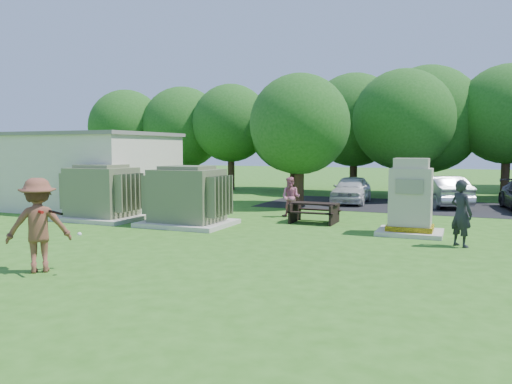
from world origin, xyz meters
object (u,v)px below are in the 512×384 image
at_px(person_at_picnic, 291,197).
at_px(transformer_right, 187,198).
at_px(car_silver_a, 440,191).
at_px(person_by_generator, 461,213).
at_px(generator_cabinet, 411,201).
at_px(batter, 38,225).
at_px(transformer_left, 102,194).
at_px(car_white, 351,189).
at_px(picnic_table, 314,210).

bearing_deg(person_at_picnic, transformer_right, -125.68).
relative_size(person_at_picnic, car_silver_a, 0.37).
distance_m(person_by_generator, car_silver_a, 10.03).
distance_m(person_by_generator, person_at_picnic, 7.20).
bearing_deg(generator_cabinet, batter, -130.74).
relative_size(transformer_left, transformer_right, 1.00).
relative_size(batter, person_by_generator, 1.11).
distance_m(generator_cabinet, person_by_generator, 2.09).
distance_m(person_at_picnic, car_silver_a, 8.09).
relative_size(transformer_right, car_silver_a, 0.70).
bearing_deg(transformer_right, car_white, 68.07).
height_order(picnic_table, person_by_generator, person_by_generator).
height_order(transformer_left, person_by_generator, transformer_left).
distance_m(transformer_right, generator_cabinet, 7.42).
bearing_deg(car_silver_a, transformer_left, 16.01).
height_order(generator_cabinet, car_silver_a, generator_cabinet).
xyz_separation_m(picnic_table, batter, (-3.48, -9.23, 0.57)).
xyz_separation_m(generator_cabinet, person_by_generator, (1.47, -1.48, -0.12)).
height_order(transformer_left, transformer_right, same).
height_order(generator_cabinet, car_white, generator_cabinet).
distance_m(transformer_right, picnic_table, 4.55).
bearing_deg(picnic_table, person_by_generator, -28.67).
distance_m(car_white, car_silver_a, 4.07).
height_order(picnic_table, car_silver_a, car_silver_a).
relative_size(transformer_left, generator_cabinet, 1.26).
distance_m(picnic_table, car_silver_a, 8.28).
xyz_separation_m(transformer_right, person_by_generator, (8.81, -0.40, -0.05)).
distance_m(transformer_right, car_white, 10.02).
height_order(transformer_left, picnic_table, transformer_left).
height_order(transformer_right, car_silver_a, transformer_right).
distance_m(picnic_table, batter, 9.88).
relative_size(transformer_left, batter, 1.47).
height_order(car_white, car_silver_a, car_silver_a).
distance_m(batter, person_at_picnic, 10.53).
xyz_separation_m(transformer_right, car_white, (3.74, 9.29, -0.30)).
distance_m(picnic_table, car_white, 7.01).
xyz_separation_m(transformer_right, car_silver_a, (7.81, 9.58, -0.27)).
relative_size(person_by_generator, person_at_picnic, 1.17).
xyz_separation_m(transformer_right, picnic_table, (3.90, 2.28, -0.52)).
relative_size(person_by_generator, car_white, 0.47).
relative_size(transformer_right, picnic_table, 1.76).
bearing_deg(picnic_table, person_at_picnic, 139.71).
bearing_deg(picnic_table, transformer_right, -149.65).
xyz_separation_m(transformer_right, batter, (0.42, -6.95, 0.05)).
bearing_deg(car_white, picnic_table, -91.61).
distance_m(batter, car_white, 16.58).
distance_m(transformer_right, person_by_generator, 8.82).
height_order(picnic_table, person_at_picnic, person_at_picnic).
bearing_deg(generator_cabinet, picnic_table, 160.70).
bearing_deg(car_white, car_silver_a, 1.11).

